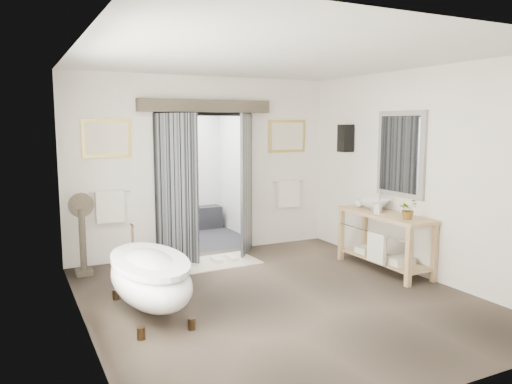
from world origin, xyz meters
TOP-DOWN VIEW (x-y plane):
  - ground_plane at (0.00, 0.00)m, footprint 5.00×5.00m
  - room_shell at (-0.04, -0.12)m, footprint 4.52×5.02m
  - shower_room at (0.00, 3.99)m, footprint 2.22×2.01m
  - back_wall_dressing at (0.00, 2.32)m, footprint 3.82×0.73m
  - clawfoot_tub at (-1.54, 0.20)m, footprint 0.81×1.80m
  - vanity at (1.95, 0.33)m, footprint 0.57×1.60m
  - pedestal_mirror at (-2.01, 2.07)m, footprint 0.35×0.23m
  - rug at (-0.06, 1.81)m, footprint 1.24×0.86m
  - slippers at (0.05, 1.82)m, footprint 0.38×0.29m
  - basin at (1.98, 0.63)m, footprint 0.58×0.58m
  - plant at (1.92, -0.16)m, footprint 0.26×0.23m
  - soap_bottle_a at (1.84, 0.35)m, footprint 0.11×0.11m
  - soap_bottle_b at (1.95, 0.92)m, footprint 0.18×0.18m

SIDE VIEW (x-z plane):
  - ground_plane at x=0.00m, z-range 0.00..0.00m
  - rug at x=-0.06m, z-range 0.00..0.01m
  - slippers at x=0.05m, z-range 0.02..0.07m
  - clawfoot_tub at x=-1.54m, z-range -0.01..0.87m
  - vanity at x=1.95m, z-range 0.08..0.93m
  - pedestal_mirror at x=-2.01m, z-range -0.08..1.10m
  - shower_room at x=0.00m, z-range -0.35..2.16m
  - basin at x=1.98m, z-range 0.85..1.01m
  - soap_bottle_b at x=1.95m, z-range 0.85..1.03m
  - soap_bottle_a at x=1.84m, z-range 0.85..1.04m
  - plant at x=1.92m, z-range 0.85..1.13m
  - back_wall_dressing at x=0.00m, z-range 0.30..2.82m
  - room_shell at x=-0.04m, z-range 0.40..3.31m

